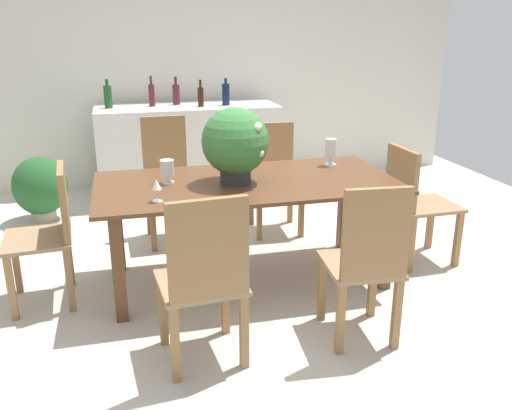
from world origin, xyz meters
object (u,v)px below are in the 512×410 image
kitchen_counter (189,151)px  wine_bottle_amber (176,94)px  chair_far_right (273,171)px  wine_bottle_green (108,96)px  chair_far_left (167,174)px  flower_centerpiece (235,143)px  wine_bottle_clear (152,95)px  dining_table (247,195)px  wine_bottle_dark (201,96)px  wine_glass (157,186)px  potted_plant_floor (40,187)px  chair_head_end (51,228)px  chair_foot_end (413,199)px  crystal_vase_left (167,169)px  crystal_vase_center_near (331,150)px  chair_near_right (367,259)px  wine_bottle_tall (226,94)px  chair_near_left (205,275)px

kitchen_counter → wine_bottle_amber: (-0.10, 0.13, 0.60)m
chair_far_right → wine_bottle_green: bearing=140.6°
wine_bottle_amber → chair_far_left: bearing=-100.4°
flower_centerpiece → wine_bottle_clear: wine_bottle_clear is taller
kitchen_counter → wine_bottle_green: wine_bottle_green is taller
dining_table → wine_bottle_dark: bearing=89.8°
wine_glass → potted_plant_floor: size_ratio=0.23×
chair_head_end → chair_foot_end: bearing=85.4°
wine_glass → chair_far_right: bearing=49.3°
crystal_vase_left → wine_glass: size_ratio=1.15×
dining_table → crystal_vase_center_near: bearing=20.2°
dining_table → crystal_vase_center_near: 0.81m
wine_bottle_clear → wine_bottle_dark: bearing=-16.1°
crystal_vase_left → wine_bottle_amber: (0.32, 2.27, 0.23)m
crystal_vase_center_near → kitchen_counter: bearing=113.6°
chair_far_right → chair_head_end: chair_far_right is taller
chair_near_right → wine_bottle_clear: bearing=-69.0°
wine_bottle_amber → wine_bottle_tall: bearing=-18.3°
wine_bottle_amber → potted_plant_floor: size_ratio=0.47×
dining_table → chair_far_right: bearing=64.3°
wine_bottle_clear → chair_far_right: bearing=-53.2°
chair_head_end → wine_glass: 0.82m
flower_centerpiece → wine_bottle_clear: (-0.41, 2.29, 0.06)m
chair_head_end → potted_plant_floor: (-0.29, 1.69, -0.19)m
chair_far_left → potted_plant_floor: chair_far_left is taller
crystal_vase_left → kitchen_counter: (0.41, 2.14, -0.37)m
chair_far_right → chair_foot_end: bearing=-47.0°
wine_bottle_clear → kitchen_counter: bearing=-8.7°
chair_near_left → chair_far_left: bearing=-94.6°
crystal_vase_left → wine_bottle_dark: (0.55, 2.06, 0.23)m
potted_plant_floor → crystal_vase_center_near: bearing=-31.4°
chair_far_left → wine_bottle_clear: bearing=88.7°
chair_far_left → chair_near_right: (0.94, -1.98, -0.03)m
crystal_vase_left → chair_head_end: bearing=-174.8°
dining_table → wine_bottle_dark: size_ratio=7.57×
dining_table → wine_glass: (-0.64, -0.31, 0.20)m
crystal_vase_left → wine_bottle_dark: wine_bottle_dark is taller
wine_bottle_tall → chair_far_left: bearing=-122.6°
wine_glass → wine_bottle_tall: (0.93, 2.49, 0.23)m
flower_centerpiece → wine_bottle_green: (-0.85, 2.28, 0.06)m
chair_foot_end → potted_plant_floor: 3.39m
wine_bottle_amber → kitchen_counter: bearing=-52.6°
chair_far_left → wine_bottle_amber: size_ratio=3.58×
chair_near_right → wine_bottle_dark: 3.20m
chair_foot_end → potted_plant_floor: chair_foot_end is taller
chair_head_end → wine_bottle_amber: bearing=150.5°
chair_head_end → potted_plant_floor: size_ratio=1.49×
chair_near_left → potted_plant_floor: size_ratio=1.61×
crystal_vase_left → kitchen_counter: kitchen_counter is taller
wine_bottle_dark → wine_bottle_green: bearing=172.3°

